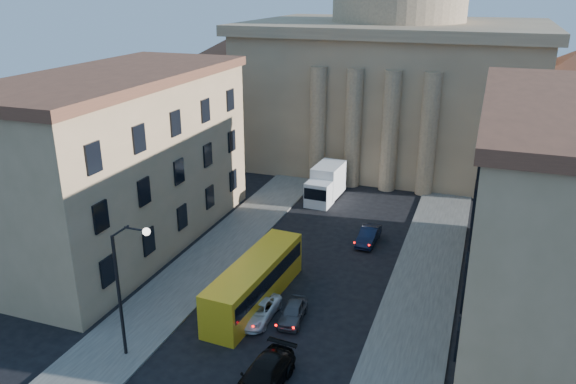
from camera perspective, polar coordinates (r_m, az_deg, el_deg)
name	(u,v)px	position (r m, az deg, el deg)	size (l,w,h in m)	color
sidewalk_left	(192,276)	(44.42, -9.73, -8.41)	(5.00, 60.00, 0.15)	#4E4C47
sidewalk_right	(415,317)	(39.79, 12.73, -12.33)	(5.00, 60.00, 0.15)	#4E4C47
church	(395,65)	(72.57, 10.79, 12.60)	(68.02, 28.76, 36.60)	#7F684E
building_left	(120,160)	(49.12, -16.67, 3.16)	(11.60, 26.60, 14.70)	tan
building_right	(565,212)	(40.41, 26.34, -1.84)	(11.60, 26.60, 14.70)	tan
street_lamp	(125,280)	(33.91, -16.23, -8.58)	(2.62, 0.44, 8.83)	black
car_left_mid	(258,311)	(38.60, -3.07, -11.95)	(2.05, 4.46, 1.24)	white
car_right_mid	(263,377)	(32.78, -2.57, -18.26)	(2.18, 5.37, 1.56)	black
car_right_far	(293,312)	(38.43, 0.50, -12.07)	(1.47, 3.66, 1.25)	#48494D
car_right_distant	(369,236)	(49.45, 8.18, -4.42)	(1.45, 4.15, 1.37)	black
city_bus	(255,280)	(39.98, -3.36, -8.94)	(3.24, 11.30, 3.15)	gold
box_truck	(326,184)	(58.68, 3.85, 0.83)	(2.81, 6.51, 3.51)	white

